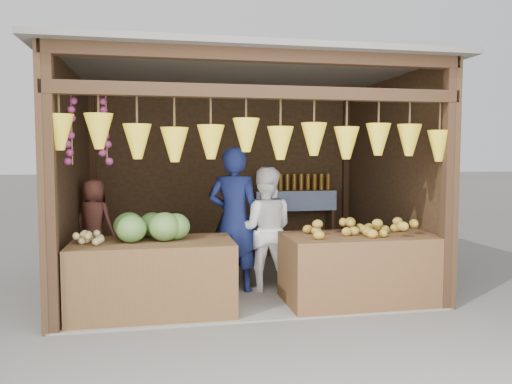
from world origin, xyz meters
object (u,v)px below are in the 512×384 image
vendor_seated (94,221)px  counter_right (360,269)px  counter_left (153,277)px  man_standing (234,220)px  woman_standing (265,229)px

vendor_seated → counter_right: bearing=-175.0°
counter_left → man_standing: (0.93, 0.67, 0.48)m
woman_standing → man_standing: bearing=7.6°
woman_standing → vendor_seated: (-2.01, 0.64, 0.06)m
counter_left → vendor_seated: size_ratio=1.55×
counter_left → woman_standing: (1.29, 0.64, 0.36)m
counter_left → woman_standing: 1.48m
counter_right → counter_left: bearing=179.0°
counter_left → counter_right: 2.20m
woman_standing → vendor_seated: 2.11m
counter_right → vendor_seated: (-2.93, 1.31, 0.43)m
counter_right → vendor_seated: vendor_seated is taller
counter_left → man_standing: size_ratio=0.94×
woman_standing → vendor_seated: woman_standing is taller
man_standing → vendor_seated: man_standing is taller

